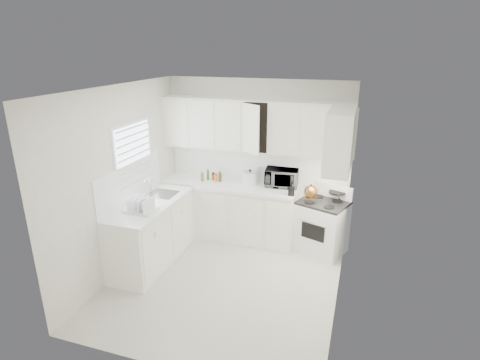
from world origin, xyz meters
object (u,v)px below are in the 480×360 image
at_px(microwave, 282,176).
at_px(rice_cooker, 250,177).
at_px(stove, 322,220).
at_px(tea_kettle, 311,191).
at_px(utensil_crock, 292,185).
at_px(dish_rack, 140,203).

bearing_deg(microwave, rice_cooker, -178.55).
relative_size(stove, tea_kettle, 4.39).
height_order(stove, utensil_crock, utensil_crock).
xyz_separation_m(tea_kettle, dish_rack, (-2.12, -1.21, 0.01)).
bearing_deg(microwave, utensil_crock, -64.03).
height_order(stove, dish_rack, dish_rack).
xyz_separation_m(tea_kettle, utensil_crock, (-0.29, -0.01, 0.06)).
height_order(tea_kettle, dish_rack, dish_rack).
relative_size(microwave, utensil_crock, 1.61).
relative_size(tea_kettle, dish_rack, 0.60).
distance_m(rice_cooker, utensil_crock, 0.80).
relative_size(microwave, rice_cooker, 2.13).
distance_m(microwave, utensil_crock, 0.43).
relative_size(utensil_crock, dish_rack, 0.78).
distance_m(tea_kettle, utensil_crock, 0.29).
relative_size(rice_cooker, dish_rack, 0.59).
xyz_separation_m(utensil_crock, dish_rack, (-1.83, -1.20, -0.05)).
xyz_separation_m(stove, dish_rack, (-2.30, -1.37, 0.53)).
height_order(microwave, utensil_crock, microwave).
xyz_separation_m(stove, utensil_crock, (-0.47, -0.17, 0.57)).
distance_m(microwave, rice_cooker, 0.51).
bearing_deg(utensil_crock, microwave, 121.65).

